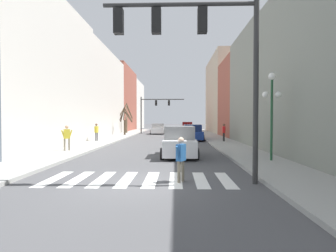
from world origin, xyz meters
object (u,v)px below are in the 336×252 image
Objects in this scene: car_parked_left_near at (179,142)px; street_tree_right_near at (125,120)px; car_driving_away_lane at (187,128)px; traffic_signal_near at (201,44)px; traffic_signal_far at (154,107)px; street_tree_right_mid at (126,119)px; car_parked_right_far at (158,129)px; pedestrian_waiting_at_curb at (96,131)px; pedestrian_on_right_sidewalk at (224,131)px; pedestrian_near_right_corner at (67,136)px; car_parked_right_near at (192,133)px; street_lamp_right_corner at (272,98)px; pedestrian_crossing_street at (181,156)px.

street_tree_right_near is at bearing 19.99° from car_parked_left_near.
traffic_signal_near is at bearing 178.32° from car_driving_away_lane.
traffic_signal_near is at bearing -73.50° from street_tree_right_near.
traffic_signal_far reaches higher than street_tree_right_mid.
traffic_signal_near is 1.49× the size of car_parked_right_far.
car_parked_left_near is 2.48× the size of pedestrian_waiting_at_curb.
pedestrian_waiting_at_curb is at bearing -18.29° from car_parked_right_far.
street_tree_right_mid is (-9.43, -3.93, 1.50)m from car_driving_away_lane.
car_parked_left_near is 20.48m from street_tree_right_near.
pedestrian_on_right_sidewalk is 0.36× the size of street_tree_right_mid.
car_parked_left_near is (3.60, -24.99, -3.32)m from traffic_signal_far.
street_tree_right_mid is at bearing -168.27° from pedestrian_waiting_at_curb.
car_driving_away_lane is at bearing 42.22° from pedestrian_near_right_corner.
street_tree_right_near is (-11.27, 10.06, 0.95)m from pedestrian_on_right_sidewalk.
car_parked_right_near is 15.28m from street_tree_right_mid.
pedestrian_waiting_at_curb is 12.03m from pedestrian_on_right_sidewalk.
traffic_signal_far is 24.00m from pedestrian_near_right_corner.
street_lamp_right_corner is 30.71m from car_driving_away_lane.
traffic_signal_far reaches higher than pedestrian_waiting_at_curb.
traffic_signal_near reaches higher than car_driving_away_lane.
street_tree_right_near is at bearing 118.22° from street_lamp_right_corner.
car_parked_left_near is (-1.54, -12.23, 0.06)m from car_parked_right_near.
traffic_signal_far is at bearing 51.78° from pedestrian_near_right_corner.
car_parked_right_far is 2.62× the size of pedestrian_near_right_corner.
traffic_signal_near is 11.87m from pedestrian_near_right_corner.
street_tree_right_mid reaches higher than pedestrian_waiting_at_curb.
car_parked_left_near is 0.96× the size of car_driving_away_lane.
street_lamp_right_corner is 0.95× the size of street_tree_right_mid.
traffic_signal_near is 5.95m from street_lamp_right_corner.
traffic_signal_near reaches higher than pedestrian_waiting_at_curb.
traffic_signal_near reaches higher than pedestrian_crossing_street.
street_tree_right_near is (-7.62, 25.72, -2.68)m from traffic_signal_near.
street_tree_right_mid is (-12.34, 26.54, -0.92)m from street_lamp_right_corner.
traffic_signal_near is 34.92m from car_driving_away_lane.
traffic_signal_far reaches higher than street_tree_right_near.
pedestrian_waiting_at_curb is at bearing 137.10° from street_lamp_right_corner.
street_lamp_right_corner is 2.63× the size of pedestrian_waiting_at_curb.
car_parked_right_near is at bearing -7.17° from car_parked_left_near.
pedestrian_waiting_at_curb reaches higher than pedestrian_crossing_street.
traffic_signal_near reaches higher than pedestrian_near_right_corner.
street_tree_right_mid reaches higher than pedestrian_near_right_corner.
street_tree_right_mid is at bearing -93.99° from car_parked_right_far.
traffic_signal_near is at bearing -74.70° from pedestrian_crossing_street.
car_parked_right_near reaches higher than pedestrian_crossing_street.
pedestrian_on_right_sidewalk is 19.36m from street_tree_right_mid.
traffic_signal_far reaches higher than pedestrian_near_right_corner.
street_tree_right_mid is (-7.78, 24.25, 1.49)m from car_parked_left_near.
pedestrian_crossing_street is at bearing 162.64° from pedestrian_on_right_sidewalk.
pedestrian_waiting_at_curb is at bearing 88.22° from pedestrian_on_right_sidewalk.
pedestrian_near_right_corner is 0.36× the size of street_tree_right_mid.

